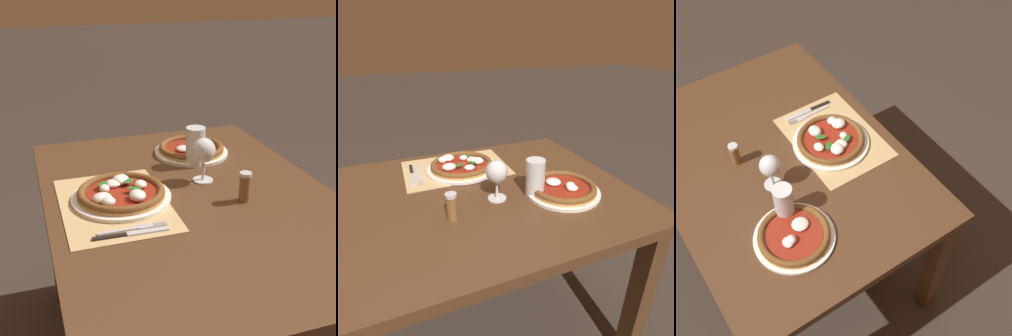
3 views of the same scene
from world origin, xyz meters
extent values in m
cube|color=#4C301C|center=(0.00, 0.00, 0.72)|extent=(1.28, 0.92, 0.04)
cube|color=#4C301C|center=(-0.58, -0.40, 0.35)|extent=(0.07, 0.07, 0.70)
cube|color=#4C301C|center=(-0.58, 0.40, 0.35)|extent=(0.07, 0.07, 0.70)
cube|color=tan|center=(-0.02, -0.25, 0.74)|extent=(0.46, 0.33, 0.00)
cylinder|color=white|center=(-0.05, -0.22, 0.75)|extent=(0.31, 0.31, 0.01)
cylinder|color=tan|center=(-0.05, -0.22, 0.76)|extent=(0.28, 0.28, 0.01)
torus|color=brown|center=(-0.05, -0.22, 0.77)|extent=(0.28, 0.28, 0.02)
cylinder|color=maroon|center=(-0.05, -0.22, 0.77)|extent=(0.22, 0.22, 0.00)
ellipsoid|color=white|center=(0.03, -0.28, 0.78)|extent=(0.04, 0.04, 0.03)
ellipsoid|color=white|center=(-0.10, -0.23, 0.78)|extent=(0.05, 0.05, 0.02)
ellipsoid|color=white|center=(-0.12, -0.20, 0.78)|extent=(0.05, 0.05, 0.03)
ellipsoid|color=white|center=(0.02, -0.18, 0.78)|extent=(0.06, 0.05, 0.03)
ellipsoid|color=white|center=(-0.11, -0.21, 0.78)|extent=(0.06, 0.05, 0.03)
ellipsoid|color=white|center=(-0.07, -0.27, 0.78)|extent=(0.04, 0.03, 0.03)
ellipsoid|color=white|center=(0.00, -0.29, 0.78)|extent=(0.05, 0.06, 0.03)
ellipsoid|color=white|center=(-0.06, -0.15, 0.78)|extent=(0.05, 0.04, 0.02)
ellipsoid|color=#286B23|center=(-0.09, -0.27, 0.79)|extent=(0.05, 0.05, 0.00)
ellipsoid|color=#286B23|center=(-0.09, -0.19, 0.79)|extent=(0.05, 0.05, 0.00)
ellipsoid|color=#286B23|center=(-0.03, -0.18, 0.79)|extent=(0.04, 0.05, 0.00)
cylinder|color=white|center=(-0.36, 0.13, 0.75)|extent=(0.29, 0.29, 0.01)
cylinder|color=tan|center=(-0.36, 0.13, 0.76)|extent=(0.26, 0.26, 0.01)
torus|color=brown|center=(-0.36, 0.13, 0.77)|extent=(0.26, 0.26, 0.02)
cylinder|color=maroon|center=(-0.36, 0.13, 0.76)|extent=(0.20, 0.20, 0.00)
ellipsoid|color=white|center=(-0.34, 0.10, 0.77)|extent=(0.06, 0.06, 0.02)
ellipsoid|color=white|center=(-0.38, 0.17, 0.77)|extent=(0.04, 0.04, 0.02)
ellipsoid|color=white|center=(-0.37, 0.15, 0.78)|extent=(0.04, 0.03, 0.03)
cylinder|color=silver|center=(-0.10, 0.08, 0.74)|extent=(0.07, 0.07, 0.00)
cylinder|color=silver|center=(-0.10, 0.08, 0.78)|extent=(0.01, 0.01, 0.06)
ellipsoid|color=silver|center=(-0.10, 0.08, 0.85)|extent=(0.08, 0.08, 0.08)
ellipsoid|color=#C17019|center=(-0.10, 0.08, 0.84)|extent=(0.07, 0.07, 0.05)
cylinder|color=silver|center=(-0.25, 0.11, 0.81)|extent=(0.07, 0.07, 0.15)
cylinder|color=black|center=(-0.25, 0.11, 0.80)|extent=(0.07, 0.07, 0.12)
cylinder|color=silver|center=(-0.25, 0.11, 0.86)|extent=(0.07, 0.07, 0.02)
cube|color=#B7B7BC|center=(0.15, -0.27, 0.75)|extent=(0.01, 0.12, 0.00)
cube|color=#B7B7BC|center=(0.15, -0.19, 0.75)|extent=(0.02, 0.05, 0.00)
cylinder|color=#B7B7BC|center=(0.15, -0.15, 0.75)|extent=(0.00, 0.04, 0.00)
cylinder|color=#B7B7BC|center=(0.15, -0.15, 0.75)|extent=(0.00, 0.04, 0.00)
cylinder|color=#B7B7BC|center=(0.14, -0.15, 0.75)|extent=(0.00, 0.04, 0.00)
cylinder|color=#B7B7BC|center=(0.14, -0.15, 0.75)|extent=(0.00, 0.04, 0.00)
cube|color=black|center=(0.17, -0.30, 0.75)|extent=(0.02, 0.10, 0.01)
cube|color=#B7B7BC|center=(0.17, -0.19, 0.75)|extent=(0.02, 0.12, 0.00)
cylinder|color=brown|center=(0.08, 0.15, 0.78)|extent=(0.04, 0.04, 0.08)
cylinder|color=#BCBCC1|center=(0.08, 0.15, 0.83)|extent=(0.04, 0.04, 0.01)
camera|label=1|loc=(1.25, -0.49, 1.41)|focal=50.00mm
camera|label=2|loc=(0.21, 0.93, 1.28)|focal=30.00mm
camera|label=3|loc=(-1.17, 0.47, 2.16)|focal=50.00mm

